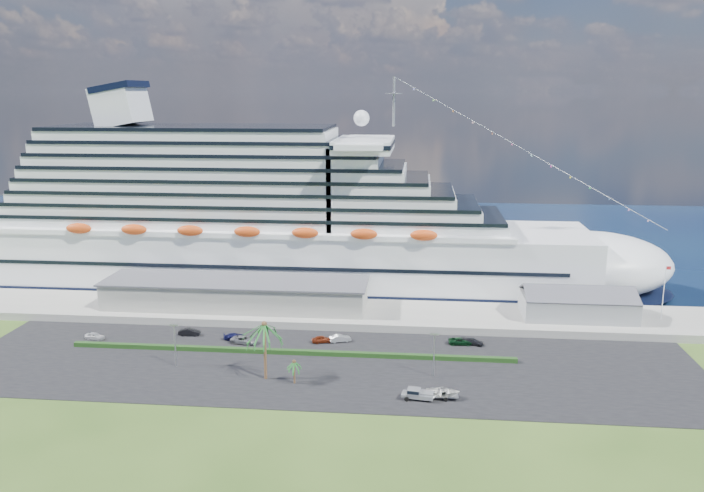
# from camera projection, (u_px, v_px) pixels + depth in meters

# --- Properties ---
(ground) EXTENTS (420.00, 420.00, 0.00)m
(ground) POSITION_uv_depth(u_px,v_px,m) (318.00, 391.00, 118.27)
(ground) COLOR #2B4717
(ground) RESTS_ON ground
(asphalt_lot) EXTENTS (140.00, 38.00, 0.12)m
(asphalt_lot) POSITION_uv_depth(u_px,v_px,m) (326.00, 366.00, 128.93)
(asphalt_lot) COLOR black
(asphalt_lot) RESTS_ON ground
(wharf) EXTENTS (240.00, 20.00, 1.80)m
(wharf) POSITION_uv_depth(u_px,v_px,m) (343.00, 313.00, 156.90)
(wharf) COLOR gray
(wharf) RESTS_ON ground
(water) EXTENTS (420.00, 160.00, 0.02)m
(water) POSITION_uv_depth(u_px,v_px,m) (371.00, 236.00, 244.46)
(water) COLOR black
(water) RESTS_ON ground
(cruise_ship) EXTENTS (191.00, 38.00, 54.00)m
(cruise_ship) POSITION_uv_depth(u_px,v_px,m) (271.00, 224.00, 178.79)
(cruise_ship) COLOR silver
(cruise_ship) RESTS_ON ground
(terminal_building) EXTENTS (61.00, 15.00, 6.30)m
(terminal_building) POSITION_uv_depth(u_px,v_px,m) (236.00, 293.00, 158.40)
(terminal_building) COLOR gray
(terminal_building) RESTS_ON wharf
(port_shed) EXTENTS (24.00, 12.31, 7.37)m
(port_shed) POSITION_uv_depth(u_px,v_px,m) (577.00, 305.00, 151.13)
(port_shed) COLOR gray
(port_shed) RESTS_ON wharf
(flagpole) EXTENTS (1.08, 0.16, 12.00)m
(flagpole) POSITION_uv_depth(u_px,v_px,m) (664.00, 291.00, 148.54)
(flagpole) COLOR silver
(flagpole) RESTS_ON wharf
(hedge) EXTENTS (88.00, 1.10, 0.90)m
(hedge) POSITION_uv_depth(u_px,v_px,m) (289.00, 352.00, 134.44)
(hedge) COLOR black
(hedge) RESTS_ON asphalt_lot
(lamp_post_left) EXTENTS (1.60, 0.35, 8.27)m
(lamp_post_left) POSITION_uv_depth(u_px,v_px,m) (175.00, 340.00, 127.55)
(lamp_post_left) COLOR gray
(lamp_post_left) RESTS_ON asphalt_lot
(lamp_post_right) EXTENTS (1.60, 0.35, 8.27)m
(lamp_post_right) POSITION_uv_depth(u_px,v_px,m) (434.00, 349.00, 122.94)
(lamp_post_right) COLOR gray
(lamp_post_right) RESTS_ON asphalt_lot
(palm_tall) EXTENTS (8.82, 8.82, 11.13)m
(palm_tall) POSITION_uv_depth(u_px,v_px,m) (264.00, 331.00, 121.09)
(palm_tall) COLOR #47301E
(palm_tall) RESTS_ON ground
(palm_short) EXTENTS (3.53, 3.53, 4.56)m
(palm_short) POSITION_uv_depth(u_px,v_px,m) (294.00, 364.00, 120.32)
(palm_short) COLOR #47301E
(palm_short) RESTS_ON ground
(parked_car_0) EXTENTS (4.39, 2.38, 1.42)m
(parked_car_0) POSITION_uv_depth(u_px,v_px,m) (95.00, 336.00, 142.43)
(parked_car_0) COLOR silver
(parked_car_0) RESTS_ON asphalt_lot
(parked_car_1) EXTENTS (4.58, 1.82, 1.48)m
(parked_car_1) POSITION_uv_depth(u_px,v_px,m) (189.00, 332.00, 144.71)
(parked_car_1) COLOR black
(parked_car_1) RESTS_ON asphalt_lot
(parked_car_2) EXTENTS (5.72, 3.28, 1.50)m
(parked_car_2) POSITION_uv_depth(u_px,v_px,m) (244.00, 340.00, 140.07)
(parked_car_2) COLOR slate
(parked_car_2) RESTS_ON asphalt_lot
(parked_car_3) EXTENTS (4.80, 3.30, 1.29)m
(parked_car_3) POSITION_uv_depth(u_px,v_px,m) (234.00, 336.00, 142.53)
(parked_car_3) COLOR #11123C
(parked_car_3) RESTS_ON asphalt_lot
(parked_car_4) EXTENTS (4.58, 2.91, 1.45)m
(parked_car_4) POSITION_uv_depth(u_px,v_px,m) (322.00, 339.00, 140.52)
(parked_car_4) COLOR maroon
(parked_car_4) RESTS_ON asphalt_lot
(parked_car_5) EXTENTS (4.70, 3.06, 1.46)m
(parked_car_5) POSITION_uv_depth(u_px,v_px,m) (340.00, 338.00, 141.03)
(parked_car_5) COLOR #96979C
(parked_car_5) RESTS_ON asphalt_lot
(parked_car_6) EXTENTS (5.02, 2.46, 1.37)m
(parked_car_6) POSITION_uv_depth(u_px,v_px,m) (460.00, 341.00, 139.55)
(parked_car_6) COLOR black
(parked_car_6) RESTS_ON asphalt_lot
(parked_car_7) EXTENTS (4.80, 3.19, 1.29)m
(parked_car_7) POSITION_uv_depth(u_px,v_px,m) (473.00, 342.00, 139.36)
(parked_car_7) COLOR black
(parked_car_7) RESTS_ON asphalt_lot
(pickup_truck) EXTENTS (5.57, 2.69, 1.88)m
(pickup_truck) POSITION_uv_depth(u_px,v_px,m) (417.00, 394.00, 114.51)
(pickup_truck) COLOR black
(pickup_truck) RESTS_ON asphalt_lot
(boat_trailer) EXTENTS (6.44, 4.20, 1.85)m
(boat_trailer) POSITION_uv_depth(u_px,v_px,m) (443.00, 392.00, 114.67)
(boat_trailer) COLOR gray
(boat_trailer) RESTS_ON asphalt_lot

